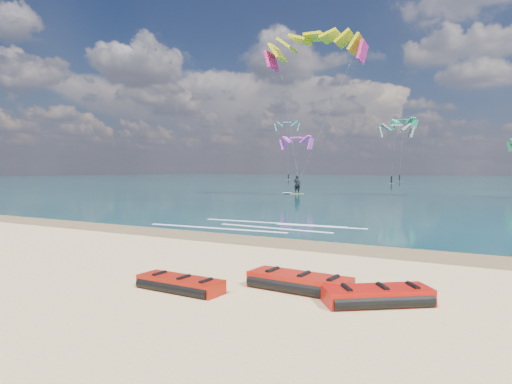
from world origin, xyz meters
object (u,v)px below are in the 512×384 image
packed_kite_left (180,290)px  packed_kite_mid (299,290)px  kitesurfer_main (306,112)px  packed_kite_right (377,304)px

packed_kite_left → packed_kite_mid: bearing=31.6°
packed_kite_left → kitesurfer_main: 37.09m
packed_kite_mid → packed_kite_right: size_ratio=1.09×
packed_kite_mid → packed_kite_left: bearing=-146.6°
kitesurfer_main → packed_kite_left: bearing=-97.6°
packed_kite_left → packed_kite_right: packed_kite_right is taller
packed_kite_mid → kitesurfer_main: size_ratio=0.15×
packed_kite_mid → packed_kite_right: (1.80, -0.21, 0.00)m
packed_kite_left → kitesurfer_main: bearing=110.5°
packed_kite_right → kitesurfer_main: kitesurfer_main is taller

